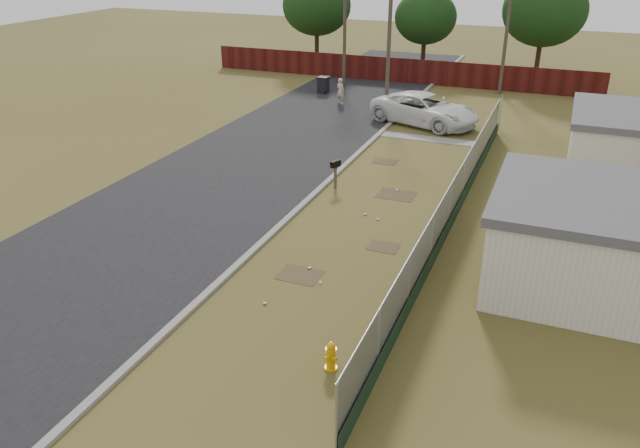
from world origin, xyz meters
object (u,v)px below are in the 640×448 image
at_px(pedestrian, 340,91).
at_px(trash_bin, 323,85).
at_px(pickup_truck, 425,109).
at_px(fire_hydrant, 331,356).
at_px(mailbox, 335,166).

xyz_separation_m(pedestrian, trash_bin, (-2.21, 2.49, -0.26)).
xyz_separation_m(pickup_truck, trash_bin, (-8.54, 5.25, -0.31)).
bearing_deg(pickup_truck, fire_hydrant, -152.92).
bearing_deg(mailbox, trash_bin, 113.25).
distance_m(fire_hydrant, mailbox, 12.79).
bearing_deg(trash_bin, mailbox, -66.75).
bearing_deg(pickup_truck, pedestrian, 86.06).
relative_size(fire_hydrant, pedestrian, 0.50).
xyz_separation_m(fire_hydrant, pickup_truck, (-3.06, 23.56, 0.50)).
xyz_separation_m(mailbox, trash_bin, (-7.22, 16.81, -0.42)).
height_order(fire_hydrant, trash_bin, trash_bin).
bearing_deg(pickup_truck, trash_bin, 78.07).
relative_size(fire_hydrant, trash_bin, 0.74).
bearing_deg(trash_bin, pickup_truck, -31.60).
bearing_deg(fire_hydrant, pedestrian, 109.64).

